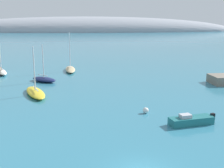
{
  "coord_description": "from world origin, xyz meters",
  "views": [
    {
      "loc": [
        -3.69,
        -20.5,
        11.94
      ],
      "look_at": [
        -1.03,
        20.49,
        2.49
      ],
      "focal_mm": 46.87,
      "sensor_mm": 36.0,
      "label": 1
    }
  ],
  "objects_px": {
    "sailboat_yellow_outer_mooring": "(35,92)",
    "sailboat_white_mid_mooring": "(2,72)",
    "mooring_buoy_white": "(146,110)",
    "motorboat_teal_foreground": "(191,120)",
    "sailboat_navy_near_shore": "(44,79)",
    "sailboat_sand_end_of_line": "(70,69)"
  },
  "relations": [
    {
      "from": "sailboat_navy_near_shore",
      "to": "sailboat_yellow_outer_mooring",
      "type": "height_order",
      "value": "sailboat_yellow_outer_mooring"
    },
    {
      "from": "sailboat_sand_end_of_line",
      "to": "motorboat_teal_foreground",
      "type": "relative_size",
      "value": 1.54
    },
    {
      "from": "motorboat_teal_foreground",
      "to": "mooring_buoy_white",
      "type": "bearing_deg",
      "value": -56.73
    },
    {
      "from": "sailboat_yellow_outer_mooring",
      "to": "mooring_buoy_white",
      "type": "xyz_separation_m",
      "value": [
        15.67,
        -9.94,
        -0.06
      ]
    },
    {
      "from": "sailboat_navy_near_shore",
      "to": "mooring_buoy_white",
      "type": "height_order",
      "value": "sailboat_navy_near_shore"
    },
    {
      "from": "sailboat_white_mid_mooring",
      "to": "sailboat_yellow_outer_mooring",
      "type": "bearing_deg",
      "value": -175.15
    },
    {
      "from": "sailboat_white_mid_mooring",
      "to": "mooring_buoy_white",
      "type": "bearing_deg",
      "value": -162.33
    },
    {
      "from": "sailboat_sand_end_of_line",
      "to": "mooring_buoy_white",
      "type": "relative_size",
      "value": 11.7
    },
    {
      "from": "sailboat_yellow_outer_mooring",
      "to": "sailboat_sand_end_of_line",
      "type": "distance_m",
      "value": 20.83
    },
    {
      "from": "mooring_buoy_white",
      "to": "sailboat_white_mid_mooring",
      "type": "bearing_deg",
      "value": 133.16
    },
    {
      "from": "sailboat_navy_near_shore",
      "to": "mooring_buoy_white",
      "type": "relative_size",
      "value": 9.43
    },
    {
      "from": "sailboat_yellow_outer_mooring",
      "to": "sailboat_white_mid_mooring",
      "type": "bearing_deg",
      "value": 8.57
    },
    {
      "from": "sailboat_white_mid_mooring",
      "to": "sailboat_sand_end_of_line",
      "type": "distance_m",
      "value": 14.67
    },
    {
      "from": "sailboat_yellow_outer_mooring",
      "to": "motorboat_teal_foreground",
      "type": "relative_size",
      "value": 1.54
    },
    {
      "from": "sailboat_navy_near_shore",
      "to": "sailboat_white_mid_mooring",
      "type": "relative_size",
      "value": 0.7
    },
    {
      "from": "motorboat_teal_foreground",
      "to": "mooring_buoy_white",
      "type": "height_order",
      "value": "motorboat_teal_foreground"
    },
    {
      "from": "sailboat_navy_near_shore",
      "to": "mooring_buoy_white",
      "type": "bearing_deg",
      "value": -14.38
    },
    {
      "from": "sailboat_white_mid_mooring",
      "to": "motorboat_teal_foreground",
      "type": "bearing_deg",
      "value": -161.96
    },
    {
      "from": "sailboat_sand_end_of_line",
      "to": "motorboat_teal_foreground",
      "type": "xyz_separation_m",
      "value": [
        16.19,
        -34.71,
        0.02
      ]
    },
    {
      "from": "sailboat_navy_near_shore",
      "to": "sailboat_white_mid_mooring",
      "type": "height_order",
      "value": "sailboat_white_mid_mooring"
    },
    {
      "from": "sailboat_sand_end_of_line",
      "to": "mooring_buoy_white",
      "type": "height_order",
      "value": "sailboat_sand_end_of_line"
    },
    {
      "from": "sailboat_navy_near_shore",
      "to": "sailboat_yellow_outer_mooring",
      "type": "distance_m",
      "value": 9.66
    }
  ]
}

